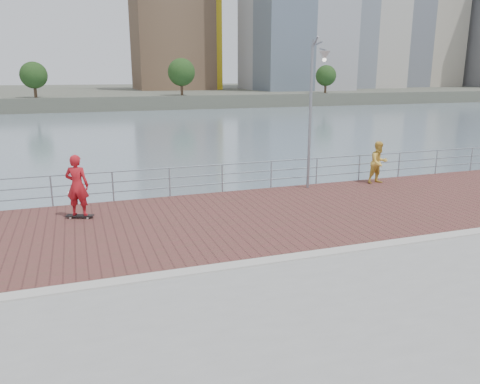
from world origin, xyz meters
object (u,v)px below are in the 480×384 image
object	(u,v)px
street_lamp	(316,88)
bystander	(379,162)
guardrail	(196,177)
skateboarder	(77,186)

from	to	relation	value
street_lamp	bystander	size ratio (longest dim) A/B	3.16
guardrail	skateboarder	distance (m)	4.63
guardrail	street_lamp	world-z (taller)	street_lamp
street_lamp	skateboarder	size ratio (longest dim) A/B	2.82
guardrail	street_lamp	distance (m)	5.61
skateboarder	bystander	size ratio (longest dim) A/B	1.12
guardrail	skateboarder	xyz separation A→B (m)	(-4.27, -1.75, 0.40)
guardrail	street_lamp	size ratio (longest dim) A/B	7.03
skateboarder	street_lamp	bearing A→B (deg)	-153.52
guardrail	skateboarder	size ratio (longest dim) A/B	19.85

